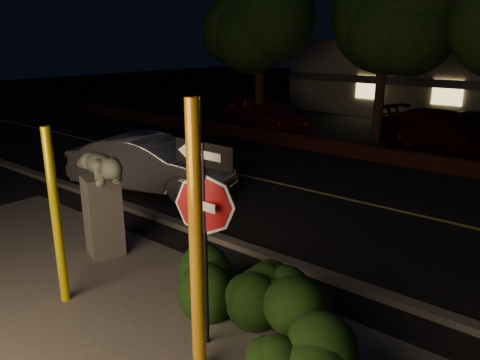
{
  "coord_description": "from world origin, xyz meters",
  "views": [
    {
      "loc": [
        4.69,
        -3.73,
        4.03
      ],
      "look_at": [
        -0.44,
        2.49,
        1.6
      ],
      "focal_mm": 35.0,
      "sensor_mm": 36.0,
      "label": 1
    }
  ],
  "objects_px": {
    "yellow_pole_left": "(56,218)",
    "silver_sedan": "(151,164)",
    "sculpture": "(101,191)",
    "signpost": "(204,206)",
    "parked_car_darkred": "(445,132)",
    "yellow_pole_right": "(196,245)",
    "parked_car_red": "(261,112)"
  },
  "relations": [
    {
      "from": "silver_sedan",
      "to": "parked_car_red",
      "type": "relative_size",
      "value": 0.96
    },
    {
      "from": "signpost",
      "to": "silver_sedan",
      "type": "height_order",
      "value": "signpost"
    },
    {
      "from": "sculpture",
      "to": "signpost",
      "type": "bearing_deg",
      "value": 6.13
    },
    {
      "from": "signpost",
      "to": "sculpture",
      "type": "bearing_deg",
      "value": 167.65
    },
    {
      "from": "sculpture",
      "to": "parked_car_darkred",
      "type": "height_order",
      "value": "sculpture"
    },
    {
      "from": "signpost",
      "to": "sculpture",
      "type": "height_order",
      "value": "signpost"
    },
    {
      "from": "yellow_pole_right",
      "to": "sculpture",
      "type": "relative_size",
      "value": 1.63
    },
    {
      "from": "yellow_pole_left",
      "to": "yellow_pole_right",
      "type": "distance_m",
      "value": 2.84
    },
    {
      "from": "yellow_pole_left",
      "to": "signpost",
      "type": "xyz_separation_m",
      "value": [
        2.52,
        0.65,
        0.6
      ]
    },
    {
      "from": "silver_sedan",
      "to": "parked_car_red",
      "type": "bearing_deg",
      "value": 2.11
    },
    {
      "from": "parked_car_darkred",
      "to": "silver_sedan",
      "type": "bearing_deg",
      "value": 170.37
    },
    {
      "from": "yellow_pole_right",
      "to": "parked_car_darkred",
      "type": "bearing_deg",
      "value": 95.37
    },
    {
      "from": "silver_sedan",
      "to": "parked_car_darkred",
      "type": "xyz_separation_m",
      "value": [
        4.86,
        9.73,
        0.02
      ]
    },
    {
      "from": "signpost",
      "to": "parked_car_darkred",
      "type": "relative_size",
      "value": 0.53
    },
    {
      "from": "yellow_pole_right",
      "to": "yellow_pole_left",
      "type": "bearing_deg",
      "value": -176.13
    },
    {
      "from": "yellow_pole_left",
      "to": "parked_car_darkred",
      "type": "xyz_separation_m",
      "value": [
        1.48,
        14.4,
        -0.64
      ]
    },
    {
      "from": "signpost",
      "to": "parked_car_red",
      "type": "xyz_separation_m",
      "value": [
        -9.1,
        13.29,
        -1.2
      ]
    },
    {
      "from": "signpost",
      "to": "parked_car_darkred",
      "type": "xyz_separation_m",
      "value": [
        -1.04,
        13.75,
        -1.24
      ]
    },
    {
      "from": "parked_car_red",
      "to": "parked_car_darkred",
      "type": "xyz_separation_m",
      "value": [
        8.07,
        0.46,
        -0.04
      ]
    },
    {
      "from": "yellow_pole_left",
      "to": "signpost",
      "type": "distance_m",
      "value": 2.67
    },
    {
      "from": "yellow_pole_right",
      "to": "silver_sedan",
      "type": "xyz_separation_m",
      "value": [
        -6.2,
        4.48,
        -0.97
      ]
    },
    {
      "from": "signpost",
      "to": "silver_sedan",
      "type": "relative_size",
      "value": 0.62
    },
    {
      "from": "yellow_pole_left",
      "to": "sculpture",
      "type": "distance_m",
      "value": 1.69
    },
    {
      "from": "signpost",
      "to": "parked_car_darkred",
      "type": "height_order",
      "value": "signpost"
    },
    {
      "from": "yellow_pole_left",
      "to": "parked_car_darkred",
      "type": "height_order",
      "value": "yellow_pole_left"
    },
    {
      "from": "sculpture",
      "to": "silver_sedan",
      "type": "xyz_separation_m",
      "value": [
        -2.47,
        3.24,
        -0.55
      ]
    },
    {
      "from": "yellow_pole_left",
      "to": "parked_car_red",
      "type": "bearing_deg",
      "value": 115.28
    },
    {
      "from": "sculpture",
      "to": "yellow_pole_left",
      "type": "bearing_deg",
      "value": -38.52
    },
    {
      "from": "yellow_pole_left",
      "to": "silver_sedan",
      "type": "bearing_deg",
      "value": 125.92
    },
    {
      "from": "yellow_pole_right",
      "to": "parked_car_darkred",
      "type": "relative_size",
      "value": 0.64
    },
    {
      "from": "yellow_pole_right",
      "to": "silver_sedan",
      "type": "relative_size",
      "value": 0.75
    },
    {
      "from": "yellow_pole_right",
      "to": "signpost",
      "type": "relative_size",
      "value": 1.21
    }
  ]
}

